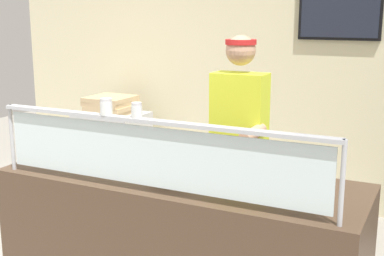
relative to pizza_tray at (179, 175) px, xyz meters
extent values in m
cube|color=beige|center=(-0.01, 2.40, 0.38)|extent=(6.60, 0.08, 2.70)
cube|color=black|center=(0.44, 2.33, 0.96)|extent=(0.75, 0.04, 0.53)
cube|color=#1E2333|center=(0.44, 2.31, 0.96)|extent=(0.70, 0.01, 0.48)
cube|color=#4C3828|center=(-0.01, 0.02, -0.49)|extent=(2.20, 0.77, 0.95)
cylinder|color=#B2B5BC|center=(-1.01, -0.31, 0.19)|extent=(0.02, 0.02, 0.41)
cylinder|color=#B2B5BC|center=(0.99, -0.31, 0.19)|extent=(0.02, 0.02, 0.41)
cube|color=silver|center=(-0.01, -0.31, 0.19)|extent=(1.94, 0.01, 0.33)
cube|color=#B2B5BC|center=(-0.01, -0.31, 0.38)|extent=(2.00, 0.06, 0.02)
cylinder|color=#9EA0A8|center=(0.00, 0.00, -0.01)|extent=(0.42, 0.42, 0.01)
cylinder|color=tan|center=(0.00, 0.00, 0.00)|extent=(0.40, 0.40, 0.02)
cylinder|color=#D65B2D|center=(0.00, 0.00, 0.02)|extent=(0.34, 0.34, 0.01)
cube|color=#ADAFB7|center=(0.00, -0.02, 0.02)|extent=(0.11, 0.29, 0.01)
cylinder|color=white|center=(-0.29, -0.31, 0.43)|extent=(0.07, 0.07, 0.07)
cylinder|color=white|center=(-0.29, -0.31, 0.42)|extent=(0.06, 0.06, 0.05)
cylinder|color=silver|center=(-0.29, -0.31, 0.48)|extent=(0.06, 0.06, 0.02)
cylinder|color=white|center=(-0.09, -0.31, 0.43)|extent=(0.06, 0.06, 0.07)
cylinder|color=red|center=(-0.09, -0.31, 0.42)|extent=(0.05, 0.05, 0.04)
cylinder|color=silver|center=(-0.09, -0.31, 0.47)|extent=(0.06, 0.06, 0.02)
cylinder|color=#23232D|center=(-0.03, 0.77, -0.49)|extent=(0.13, 0.13, 0.95)
cylinder|color=#23232D|center=(0.19, 0.77, -0.49)|extent=(0.13, 0.13, 0.95)
cube|color=#D8EA33|center=(0.08, 0.77, 0.26)|extent=(0.38, 0.21, 0.55)
sphere|color=tan|center=(0.08, 0.77, 0.69)|extent=(0.21, 0.21, 0.21)
cylinder|color=red|center=(0.08, 0.77, 0.75)|extent=(0.21, 0.21, 0.04)
cylinder|color=tan|center=(0.26, 0.55, 0.16)|extent=(0.08, 0.34, 0.08)
cube|color=#B7BABF|center=(-1.82, 1.91, -0.54)|extent=(0.70, 0.55, 0.86)
cube|color=tan|center=(-1.82, 1.91, -0.09)|extent=(0.45, 0.45, 0.04)
cube|color=tan|center=(-1.81, 1.91, -0.04)|extent=(0.45, 0.45, 0.04)
cube|color=tan|center=(-1.83, 1.91, 0.00)|extent=(0.46, 0.46, 0.04)
cube|color=tan|center=(-1.83, 1.91, 0.05)|extent=(0.45, 0.45, 0.04)
camera|label=1|loc=(1.37, -2.60, 0.94)|focal=48.45mm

